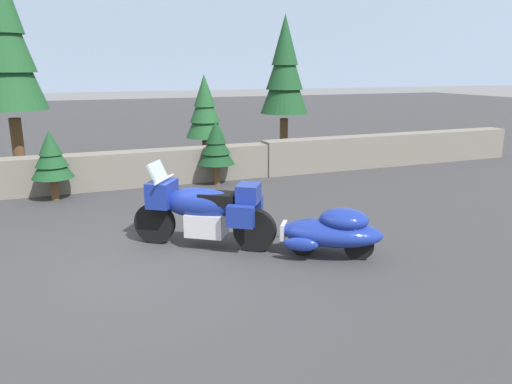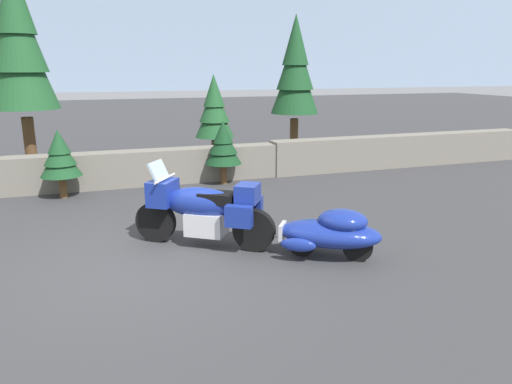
# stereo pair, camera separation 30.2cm
# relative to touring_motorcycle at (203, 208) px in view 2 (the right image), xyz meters

# --- Properties ---
(ground_plane) EXTENTS (80.00, 80.00, 0.00)m
(ground_plane) POSITION_rel_touring_motorcycle_xyz_m (-1.11, -0.56, -0.62)
(ground_plane) COLOR #38383A
(stone_guard_wall) EXTENTS (24.00, 0.63, 0.90)m
(stone_guard_wall) POSITION_rel_touring_motorcycle_xyz_m (-0.70, 4.52, -0.20)
(stone_guard_wall) COLOR slate
(stone_guard_wall) RESTS_ON ground
(distant_ridgeline) EXTENTS (240.00, 80.00, 16.00)m
(distant_ridgeline) POSITION_rel_touring_motorcycle_xyz_m (-1.11, 94.53, 7.38)
(distant_ridgeline) COLOR #7F93AD
(distant_ridgeline) RESTS_ON ground
(touring_motorcycle) EXTENTS (2.00, 1.50, 1.33)m
(touring_motorcycle) POSITION_rel_touring_motorcycle_xyz_m (0.00, 0.00, 0.00)
(touring_motorcycle) COLOR black
(touring_motorcycle) RESTS_ON ground
(car_shaped_trailer) EXTENTS (2.03, 1.53, 0.76)m
(car_shaped_trailer) POSITION_rel_touring_motorcycle_xyz_m (1.66, -1.11, -0.21)
(car_shaped_trailer) COLOR black
(car_shaped_trailer) RESTS_ON ground
(pine_tree_tall) EXTENTS (1.67, 1.67, 5.37)m
(pine_tree_tall) POSITION_rel_touring_motorcycle_xyz_m (-3.06, 6.29, 2.74)
(pine_tree_tall) COLOR brown
(pine_tree_tall) RESTS_ON ground
(pine_tree_secondary) EXTENTS (1.09, 1.09, 2.59)m
(pine_tree_secondary) POSITION_rel_touring_motorcycle_xyz_m (1.76, 6.21, 1.00)
(pine_tree_secondary) COLOR brown
(pine_tree_secondary) RESTS_ON ground
(pine_tree_far_right) EXTENTS (1.45, 1.45, 4.30)m
(pine_tree_far_right) POSITION_rel_touring_motorcycle_xyz_m (4.39, 6.62, 2.07)
(pine_tree_far_right) COLOR brown
(pine_tree_far_right) RESTS_ON ground
(pine_sapling_near) EXTENTS (0.88, 0.88, 1.54)m
(pine_sapling_near) POSITION_rel_touring_motorcycle_xyz_m (1.41, 3.99, 0.34)
(pine_sapling_near) COLOR brown
(pine_sapling_near) RESTS_ON ground
(pine_sapling_farther) EXTENTS (0.87, 0.87, 1.49)m
(pine_sapling_farther) POSITION_rel_touring_motorcycle_xyz_m (-2.23, 3.87, 0.31)
(pine_sapling_farther) COLOR brown
(pine_sapling_farther) RESTS_ON ground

